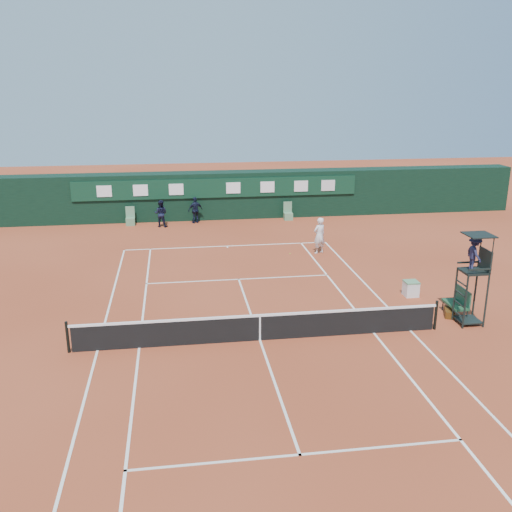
{
  "coord_description": "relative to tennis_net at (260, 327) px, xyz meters",
  "views": [
    {
      "loc": [
        -2.72,
        -17.81,
        8.61
      ],
      "look_at": [
        0.74,
        6.0,
        1.2
      ],
      "focal_mm": 40.0,
      "sensor_mm": 36.0,
      "label": 1
    }
  ],
  "objects": [
    {
      "name": "linesman_chair_left",
      "position": [
        -5.5,
        17.48,
        -0.19
      ],
      "size": [
        0.55,
        0.5,
        1.15
      ],
      "color": "#54815A",
      "rests_on": "ground"
    },
    {
      "name": "linesman_chair_right",
      "position": [
        4.5,
        17.48,
        -0.19
      ],
      "size": [
        0.55,
        0.5,
        1.15
      ],
      "color": "#5A8960",
      "rests_on": "ground"
    },
    {
      "name": "umpire_chair",
      "position": [
        7.83,
        0.32,
        1.95
      ],
      "size": [
        0.96,
        0.95,
        3.42
      ],
      "color": "black",
      "rests_on": "ground"
    },
    {
      "name": "ball_kid_right",
      "position": [
        -1.45,
        17.45,
        0.32
      ],
      "size": [
        1.05,
        0.75,
        1.66
      ],
      "primitive_type": "imported",
      "rotation": [
        0.0,
        0.0,
        3.54
      ],
      "color": "black",
      "rests_on": "ground"
    },
    {
      "name": "cooler",
      "position": [
        6.88,
        3.33,
        -0.18
      ],
      "size": [
        0.57,
        0.57,
        0.65
      ],
      "color": "silver",
      "rests_on": "ground"
    },
    {
      "name": "ground",
      "position": [
        0.0,
        0.0,
        -0.51
      ],
      "size": [
        90.0,
        90.0,
        0.0
      ],
      "primitive_type": "plane",
      "color": "#A54527",
      "rests_on": "ground"
    },
    {
      "name": "tennis_ball",
      "position": [
        3.09,
        9.93,
        -0.48
      ],
      "size": [
        0.06,
        0.06,
        0.06
      ],
      "primitive_type": "sphere",
      "color": "#B6D230",
      "rests_on": "ground"
    },
    {
      "name": "tennis_net",
      "position": [
        0.0,
        0.0,
        0.0
      ],
      "size": [
        12.9,
        0.1,
        1.1
      ],
      "color": "black",
      "rests_on": "ground"
    },
    {
      "name": "ball_kid_left",
      "position": [
        -3.6,
        16.78,
        0.32
      ],
      "size": [
        0.95,
        0.82,
        1.66
      ],
      "primitive_type": "imported",
      "rotation": [
        0.0,
        0.0,
        2.87
      ],
      "color": "black",
      "rests_on": "ground"
    },
    {
      "name": "player",
      "position": [
        4.61,
        9.87,
        0.44
      ],
      "size": [
        0.82,
        0.7,
        1.9
      ],
      "primitive_type": "imported",
      "rotation": [
        0.0,
        0.0,
        3.57
      ],
      "color": "white",
      "rests_on": "ground"
    },
    {
      "name": "tennis_bag",
      "position": [
        7.49,
        1.08,
        -0.37
      ],
      "size": [
        0.57,
        0.8,
        0.28
      ],
      "primitive_type": "cube",
      "rotation": [
        0.0,
        0.0,
        -0.37
      ],
      "color": "black",
      "rests_on": "ground"
    },
    {
      "name": "back_wall",
      "position": [
        0.0,
        18.74,
        1.0
      ],
      "size": [
        40.0,
        1.65,
        3.0
      ],
      "color": "black",
      "rests_on": "ground"
    },
    {
      "name": "court_lines",
      "position": [
        0.0,
        0.0,
        -0.5
      ],
      "size": [
        11.05,
        23.85,
        0.01
      ],
      "color": "white",
      "rests_on": "ground"
    },
    {
      "name": "player_bench",
      "position": [
        7.82,
        1.09,
        0.09
      ],
      "size": [
        0.56,
        1.2,
        1.1
      ],
      "color": "#1B4528",
      "rests_on": "ground"
    }
  ]
}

